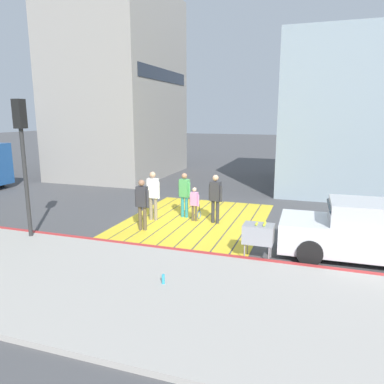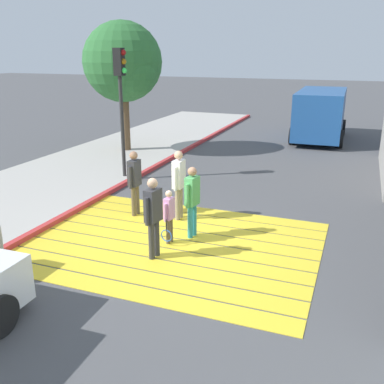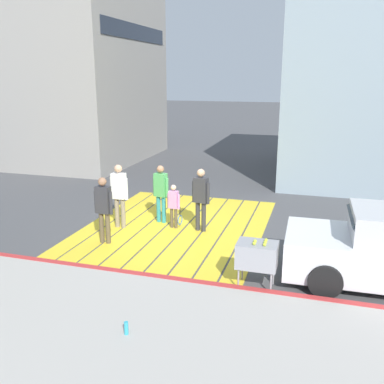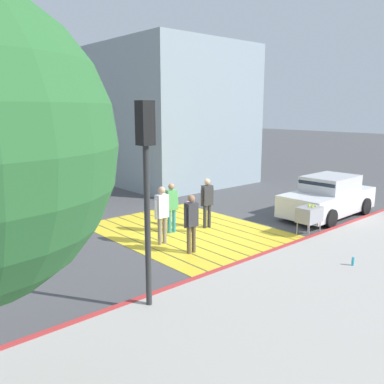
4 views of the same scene
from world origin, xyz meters
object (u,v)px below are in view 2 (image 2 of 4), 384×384
Objects in this scene: traffic_light_corner at (121,87)px; street_tree at (124,64)px; pedestrian_adult_side at (192,197)px; pedestrian_child_with_racket at (169,214)px; pedestrian_teen_behind at (179,180)px; pedestrian_adult_lead at (153,212)px; van_down_street at (320,113)px; pedestrian_adult_trailing at (135,179)px.

street_tree is (-1.87, 3.59, 0.59)m from traffic_light_corner.
pedestrian_child_with_racket is at bearing -124.21° from pedestrian_adult_side.
pedestrian_adult_side is at bearing -52.54° from pedestrian_teen_behind.
traffic_light_corner reaches higher than pedestrian_adult_side.
pedestrian_child_with_racket is at bearing 89.63° from pedestrian_adult_lead.
van_down_street is 4.20× the size of pedestrian_child_with_racket.
pedestrian_child_with_racket is at bearing -40.26° from pedestrian_adult_trailing.
pedestrian_teen_behind is (-0.37, 2.24, 0.03)m from pedestrian_adult_lead.
pedestrian_adult_side is 0.69m from pedestrian_child_with_racket.
pedestrian_adult_trailing is at bearing 126.61° from pedestrian_adult_lead.
traffic_light_corner is 2.46× the size of pedestrian_adult_trailing.
van_down_street reaches higher than pedestrian_adult_trailing.
pedestrian_adult_lead is (3.49, -4.96, -2.02)m from traffic_light_corner.
street_tree is at bearing -141.03° from van_down_street.
pedestrian_adult_lead is 1.34m from pedestrian_adult_side.
pedestrian_teen_behind is 1.44× the size of pedestrian_child_with_racket.
pedestrian_adult_trailing is 0.96× the size of pedestrian_teen_behind.
pedestrian_teen_behind is at bearing -100.58° from van_down_street.
van_down_street is at bearing 74.35° from pedestrian_adult_trailing.
pedestrian_adult_lead is at bearing -97.52° from van_down_street.
pedestrian_adult_trailing is at bearing -172.86° from pedestrian_teen_behind.
street_tree reaches higher than pedestrian_teen_behind.
pedestrian_child_with_racket is at bearing -75.64° from pedestrian_teen_behind.
pedestrian_adult_side is (1.91, -0.80, -0.02)m from pedestrian_adult_trailing.
van_down_street is 13.23m from pedestrian_adult_side.
pedestrian_adult_side is 0.94× the size of pedestrian_teen_behind.
traffic_light_corner is at bearing 138.83° from pedestrian_teen_behind.
pedestrian_child_with_racket is (1.56, -1.32, -0.30)m from pedestrian_adult_trailing.
pedestrian_adult_lead is 2.27m from pedestrian_teen_behind.
van_down_street reaches higher than pedestrian_adult_side.
traffic_light_corner is at bearing 125.09° from pedestrian_adult_lead.
van_down_street reaches higher than pedestrian_adult_lead.
pedestrian_adult_trailing is at bearing -56.05° from traffic_light_corner.
pedestrian_adult_lead is at bearing -57.93° from street_tree.
pedestrian_adult_trailing is (3.81, -6.46, -2.63)m from street_tree.
traffic_light_corner is at bearing -119.67° from van_down_street.
pedestrian_adult_side is at bearing -51.81° from street_tree.
pedestrian_child_with_racket is (3.49, -4.19, -2.34)m from traffic_light_corner.
pedestrian_adult_trailing is at bearing 139.74° from pedestrian_child_with_racket.
van_down_street is 3.11× the size of pedestrian_adult_side.
pedestrian_child_with_racket is at bearing -97.92° from van_down_street.
van_down_street is 13.79m from pedestrian_child_with_racket.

